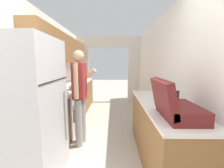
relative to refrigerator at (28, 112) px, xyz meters
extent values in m
cube|color=white|center=(-0.39, 1.09, 0.35)|extent=(0.06, 7.24, 2.50)
cube|color=brown|center=(-0.20, 2.19, 0.93)|extent=(0.32, 3.50, 0.68)
cube|color=white|center=(2.11, 1.09, 0.35)|extent=(0.06, 7.24, 2.50)
cube|color=white|center=(-0.23, 4.14, 0.13)|extent=(0.65, 0.06, 2.05)
cube|color=white|center=(1.95, 4.14, 0.13)|extent=(0.65, 0.06, 2.05)
cube|color=white|center=(0.86, 4.14, 1.38)|extent=(2.83, 0.06, 0.45)
cube|color=brown|center=(-0.06, 0.68, -0.46)|extent=(0.60, 0.49, 0.87)
cube|color=silver|center=(-0.06, 0.68, -0.01)|extent=(0.62, 0.50, 0.03)
cube|color=brown|center=(-0.06, 2.81, -0.46)|extent=(0.60, 2.27, 0.87)
cube|color=silver|center=(-0.06, 2.81, -0.01)|extent=(0.62, 2.28, 0.03)
cube|color=brown|center=(1.78, 0.41, -0.46)|extent=(0.60, 1.97, 0.87)
cube|color=silver|center=(1.78, 0.41, -0.01)|extent=(0.62, 1.99, 0.03)
cube|color=#B7B7BC|center=(0.00, 0.00, 0.00)|extent=(0.71, 0.84, 1.80)
cube|color=black|center=(0.36, 0.00, 0.40)|extent=(0.01, 0.81, 0.01)
cylinder|color=#99999E|center=(0.37, 0.27, -0.14)|extent=(0.02, 0.02, 0.72)
cube|color=#B7B7BC|center=(-0.05, 1.30, -0.45)|extent=(0.62, 0.75, 0.91)
cube|color=black|center=(0.27, 1.30, -0.45)|extent=(0.01, 0.51, 0.27)
cylinder|color=#B7B7BC|center=(0.29, 1.30, -0.22)|extent=(0.02, 0.60, 0.02)
cube|color=#B7B7BC|center=(-0.34, 1.30, 0.08)|extent=(0.04, 0.75, 0.14)
cylinder|color=#232328|center=(0.08, 1.14, 0.01)|extent=(0.16, 0.16, 0.01)
cylinder|color=#232328|center=(0.08, 1.46, 0.01)|extent=(0.16, 0.16, 0.01)
cylinder|color=#232328|center=(-0.17, 1.14, 0.01)|extent=(0.16, 0.16, 0.01)
cylinder|color=#232328|center=(-0.17, 1.46, 0.01)|extent=(0.16, 0.16, 0.01)
cylinder|color=#9E9E9E|center=(0.43, 0.79, -0.47)|extent=(0.15, 0.15, 0.86)
cylinder|color=#9E9E9E|center=(0.46, 0.95, -0.47)|extent=(0.15, 0.15, 0.86)
cube|color=maroon|center=(0.44, 0.87, 0.28)|extent=(0.24, 0.24, 0.64)
cylinder|color=#DBAD89|center=(0.42, 0.73, 0.29)|extent=(0.09, 0.09, 0.61)
cylinder|color=#DBAD89|center=(0.47, 1.01, 0.29)|extent=(0.55, 0.17, 0.42)
sphere|color=#DBAD89|center=(0.44, 0.87, 0.72)|extent=(0.20, 0.20, 0.20)
cube|color=#5B1919|center=(1.78, -0.18, 0.08)|extent=(0.37, 0.57, 0.14)
cube|color=#5B1919|center=(1.58, -0.18, 0.24)|extent=(0.15, 0.57, 0.37)
cube|color=#2D2D33|center=(1.78, 0.12, 0.20)|extent=(0.22, 0.02, 0.10)
cube|color=red|center=(1.83, 0.50, 0.02)|extent=(0.18, 0.25, 0.02)
cube|color=black|center=(1.82, 0.51, 0.05)|extent=(0.21, 0.26, 0.03)
cube|color=#B7B7BC|center=(0.02, 1.97, 0.01)|extent=(0.14, 0.22, 0.00)
cube|color=black|center=(0.02, 1.80, 0.02)|extent=(0.07, 0.11, 0.02)
camera|label=1|loc=(1.05, -1.75, 0.61)|focal=24.00mm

